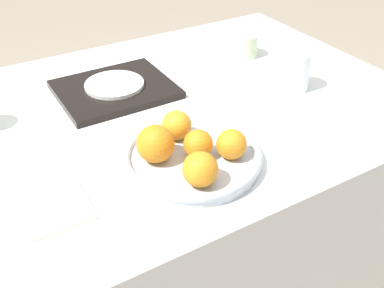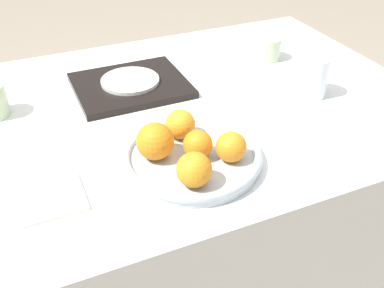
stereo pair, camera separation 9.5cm
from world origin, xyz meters
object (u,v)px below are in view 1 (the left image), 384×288
object	(u,v)px
orange_1	(200,169)
serving_tray	(115,89)
fruit_platter	(192,157)
water_glass	(296,71)
orange_3	(231,144)
napkin	(57,210)
orange_4	(177,125)
side_plate	(114,84)
orange_0	(198,144)
orange_2	(155,144)
cup_1	(245,45)

from	to	relation	value
orange_1	serving_tray	distance (m)	0.48
fruit_platter	serving_tray	world-z (taller)	fruit_platter
water_glass	serving_tray	xyz separation A→B (m)	(-0.44, 0.23, -0.04)
orange_3	napkin	size ratio (longest dim) A/B	0.54
orange_4	water_glass	world-z (taller)	water_glass
fruit_platter	serving_tray	bearing A→B (deg)	92.86
side_plate	serving_tray	bearing A→B (deg)	0.00
fruit_platter	orange_1	world-z (taller)	orange_1
napkin	fruit_platter	bearing A→B (deg)	-0.03
orange_0	orange_2	bearing A→B (deg)	157.00
orange_1	water_glass	world-z (taller)	water_glass
serving_tray	orange_2	bearing A→B (deg)	-98.58
orange_3	water_glass	world-z (taller)	water_glass
orange_3	water_glass	xyz separation A→B (m)	(0.35, 0.20, 0.00)
orange_2	napkin	world-z (taller)	orange_2
orange_1	orange_3	size ratio (longest dim) A/B	1.09
orange_2	orange_1	bearing A→B (deg)	-71.44
serving_tray	cup_1	distance (m)	0.46
orange_0	side_plate	distance (m)	0.40
orange_4	napkin	size ratio (longest dim) A/B	0.55
orange_0	serving_tray	bearing A→B (deg)	94.04
orange_2	napkin	xyz separation A→B (m)	(-0.22, -0.02, -0.06)
side_plate	cup_1	size ratio (longest dim) A/B	2.00
fruit_platter	cup_1	bearing A→B (deg)	42.89
orange_4	napkin	bearing A→B (deg)	-166.21
napkin	serving_tray	bearing A→B (deg)	54.01
water_glass	orange_1	bearing A→B (deg)	-151.96
fruit_platter	orange_0	xyz separation A→B (m)	(0.01, -0.01, 0.04)
side_plate	orange_1	bearing A→B (deg)	-91.91
side_plate	napkin	size ratio (longest dim) A/B	1.33
orange_4	water_glass	bearing A→B (deg)	10.59
serving_tray	side_plate	bearing A→B (deg)	0.00
serving_tray	side_plate	world-z (taller)	side_plate
orange_0	orange_2	world-z (taller)	orange_2
orange_1	orange_2	size ratio (longest dim) A/B	0.88
serving_tray	napkin	distance (m)	0.48
napkin	water_glass	bearing A→B (deg)	11.94
cup_1	fruit_platter	bearing A→B (deg)	-137.11
orange_2	orange_3	bearing A→B (deg)	-27.05
orange_3	fruit_platter	bearing A→B (deg)	144.76
serving_tray	cup_1	size ratio (longest dim) A/B	3.76
orange_4	cup_1	distance (m)	0.55
orange_0	orange_3	xyz separation A→B (m)	(0.06, -0.04, 0.00)
orange_1	orange_4	xyz separation A→B (m)	(0.04, 0.16, -0.00)
orange_3	serving_tray	size ratio (longest dim) A/B	0.21
orange_0	water_glass	size ratio (longest dim) A/B	0.57
water_glass	side_plate	size ratio (longest dim) A/B	0.68
orange_1	orange_4	size ratio (longest dim) A/B	1.05
fruit_platter	orange_4	distance (m)	0.08
fruit_platter	side_plate	distance (m)	0.39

